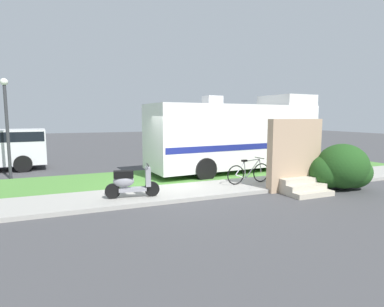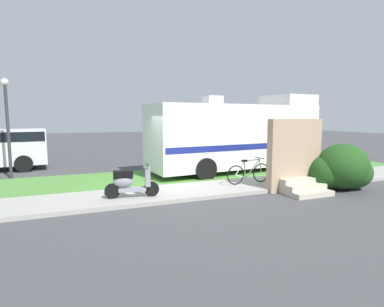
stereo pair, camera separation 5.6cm
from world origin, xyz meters
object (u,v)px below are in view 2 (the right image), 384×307
Objects in this scene: bicycle at (249,173)px; scooter at (130,182)px; bottle_green at (269,176)px; street_lamp_post at (7,118)px; motorhome_rv at (237,135)px.

scooter is at bearing -175.15° from bicycle.
bottle_green is at bearing 17.78° from bicycle.
motorhome_rv is at bearing -11.81° from street_lamp_post.
motorhome_rv is at bearing 90.43° from bottle_green.
bottle_green is 10.43m from street_lamp_post.
bottle_green is at bearing -25.29° from street_lamp_post.
bicycle is 1.25m from bottle_green.
street_lamp_post is (-9.22, 4.36, 2.18)m from bottle_green.
motorhome_rv reaches higher than bottle_green.
scooter is (-5.41, -3.17, -1.07)m from motorhome_rv.
bicycle is at bearing -162.22° from bottle_green.
street_lamp_post is (-9.20, 1.92, 0.76)m from motorhome_rv.
street_lamp_post reaches higher than scooter.
motorhome_rv is at bearing 67.84° from bicycle.
bicycle is at bearing -30.39° from street_lamp_post.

